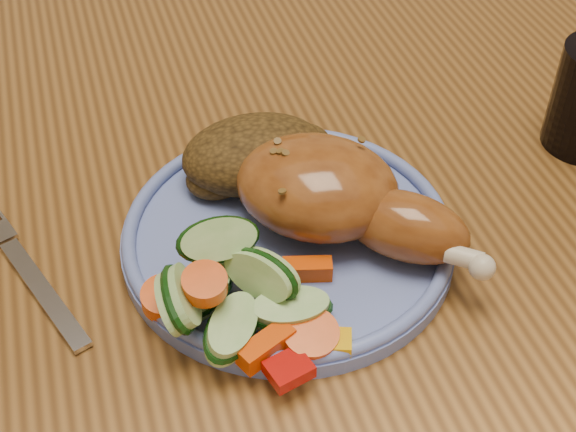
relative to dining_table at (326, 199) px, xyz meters
The scene contains 8 objects.
dining_table is the anchor object (origin of this frame).
chair_far 0.65m from the dining_table, 90.00° to the left, with size 0.42×0.42×0.91m.
plate 0.17m from the dining_table, 120.80° to the right, with size 0.23×0.23×0.01m, color #5E71BA.
plate_rim 0.17m from the dining_table, 120.80° to the right, with size 0.23×0.23×0.01m, color #5E71BA.
chicken_leg 0.18m from the dining_table, 107.00° to the right, with size 0.17×0.17×0.06m.
rice_pilaf 0.15m from the dining_table, 143.73° to the right, with size 0.12×0.08×0.05m.
vegetable_pile 0.25m from the dining_table, 124.38° to the right, with size 0.13×0.12×0.06m.
fork 0.28m from the dining_table, 158.71° to the right, with size 0.07×0.15×0.00m.
Camera 1 is at (-0.19, -0.50, 1.15)m, focal length 50.00 mm.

